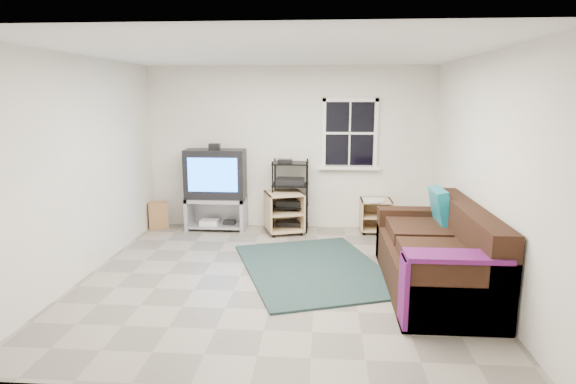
# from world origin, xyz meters

# --- Properties ---
(room) EXTENTS (4.60, 4.62, 4.60)m
(room) POSITION_xyz_m (0.95, 2.27, 1.48)
(room) COLOR gray
(room) RESTS_ON ground
(tv_unit) EXTENTS (0.95, 0.47, 1.40)m
(tv_unit) POSITION_xyz_m (-1.18, 2.04, 0.77)
(tv_unit) COLOR #A2A2AA
(tv_unit) RESTS_ON ground
(av_rack) EXTENTS (0.57, 0.41, 1.14)m
(av_rack) POSITION_xyz_m (0.02, 2.07, 0.50)
(av_rack) COLOR black
(av_rack) RESTS_ON ground
(side_table_left) EXTENTS (0.69, 0.69, 0.65)m
(side_table_left) POSITION_xyz_m (-0.08, 1.94, 0.35)
(side_table_left) COLOR tan
(side_table_left) RESTS_ON ground
(side_table_right) EXTENTS (0.48, 0.51, 0.55)m
(side_table_right) POSITION_xyz_m (1.37, 2.07, 0.31)
(side_table_right) COLOR tan
(side_table_right) RESTS_ON ground
(sofa) EXTENTS (1.00, 2.27, 1.04)m
(sofa) POSITION_xyz_m (1.82, -0.22, 0.37)
(sofa) COLOR black
(sofa) RESTS_ON ground
(shag_rug) EXTENTS (2.27, 2.66, 0.03)m
(shag_rug) POSITION_xyz_m (0.44, 0.28, 0.01)
(shag_rug) COLOR black
(shag_rug) RESTS_ON ground
(paper_bag) EXTENTS (0.36, 0.30, 0.43)m
(paper_bag) POSITION_xyz_m (-2.15, 2.03, 0.22)
(paper_bag) COLOR #A17348
(paper_bag) RESTS_ON ground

